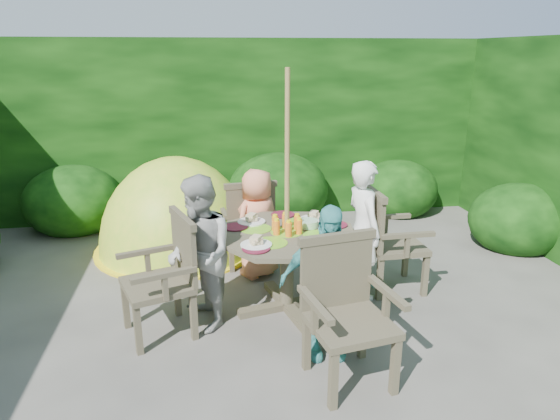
{
  "coord_description": "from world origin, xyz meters",
  "views": [
    {
      "loc": [
        -0.45,
        -3.47,
        2.32
      ],
      "look_at": [
        0.27,
        1.1,
        0.85
      ],
      "focal_mm": 32.0,
      "sensor_mm": 36.0,
      "label": 1
    }
  ],
  "objects": [
    {
      "name": "garden_chair_right",
      "position": [
        1.33,
        0.96,
        0.54
      ],
      "size": [
        0.55,
        0.62,
        1.01
      ],
      "rotation": [
        0.0,
        0.0,
        1.59
      ],
      "color": "#3E3828",
      "rests_on": "ground"
    },
    {
      "name": "child_front",
      "position": [
        0.45,
        -0.08,
        0.63
      ],
      "size": [
        0.76,
        0.37,
        1.25
      ],
      "primitive_type": "imported",
      "rotation": [
        0.0,
        0.0,
        -0.09
      ],
      "color": "#49AAAA",
      "rests_on": "ground"
    },
    {
      "name": "garden_chair_left",
      "position": [
        -0.79,
        0.46,
        0.53
      ],
      "size": [
        0.69,
        0.74,
        1.0
      ],
      "rotation": [
        0.0,
        0.0,
        -1.23
      ],
      "color": "#3E3828",
      "rests_on": "ground"
    },
    {
      "name": "parasol_pole",
      "position": [
        0.27,
        0.7,
        1.1
      ],
      "size": [
        0.05,
        0.05,
        2.2
      ],
      "primitive_type": "cylinder",
      "rotation": [
        0.0,
        0.0,
        0.23
      ],
      "color": "olive",
      "rests_on": "ground"
    },
    {
      "name": "child_back",
      "position": [
        0.09,
        1.48,
        0.59
      ],
      "size": [
        0.69,
        0.62,
        1.18
      ],
      "primitive_type": "imported",
      "rotation": [
        0.0,
        0.0,
        3.7
      ],
      "color": "#FA8F67",
      "rests_on": "ground"
    },
    {
      "name": "ground",
      "position": [
        0.0,
        0.0,
        0.0
      ],
      "size": [
        60.0,
        60.0,
        0.0
      ],
      "primitive_type": "plane",
      "color": "#4C4A44",
      "rests_on": "ground"
    },
    {
      "name": "garden_chair_front",
      "position": [
        0.52,
        -0.36,
        0.55
      ],
      "size": [
        0.7,
        0.65,
        1.03
      ],
      "rotation": [
        0.0,
        0.0,
        0.18
      ],
      "color": "#3E3828",
      "rests_on": "ground"
    },
    {
      "name": "garden_chair_back",
      "position": [
        0.02,
        1.76,
        0.52
      ],
      "size": [
        0.64,
        0.59,
        0.97
      ],
      "rotation": [
        0.0,
        0.0,
        3.27
      ],
      "color": "#3E3828",
      "rests_on": "ground"
    },
    {
      "name": "dome_tent",
      "position": [
        -0.8,
        2.39,
        0.0
      ],
      "size": [
        2.27,
        2.27,
        2.28
      ],
      "rotation": [
        0.0,
        0.0,
        -0.24
      ],
      "color": "#9BD629",
      "rests_on": "ground"
    },
    {
      "name": "patio_table",
      "position": [
        0.28,
        0.7,
        0.64
      ],
      "size": [
        1.58,
        1.58,
        0.92
      ],
      "rotation": [
        0.0,
        0.0,
        0.23
      ],
      "color": "#3E3828",
      "rests_on": "ground"
    },
    {
      "name": "child_left",
      "position": [
        -0.51,
        0.52,
        0.68
      ],
      "size": [
        0.67,
        0.77,
        1.35
      ],
      "primitive_type": "imported",
      "rotation": [
        0.0,
        0.0,
        -1.29
      ],
      "color": "#A3A49F",
      "rests_on": "ground"
    },
    {
      "name": "hedge_enclosure",
      "position": [
        0.0,
        1.33,
        1.25
      ],
      "size": [
        9.0,
        9.0,
        2.5
      ],
      "color": "black",
      "rests_on": "ground"
    },
    {
      "name": "child_right",
      "position": [
        1.05,
        0.88,
        0.68
      ],
      "size": [
        0.41,
        0.55,
        1.36
      ],
      "primitive_type": "imported",
      "rotation": [
        0.0,
        0.0,
        1.75
      ],
      "color": "white",
      "rests_on": "ground"
    }
  ]
}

